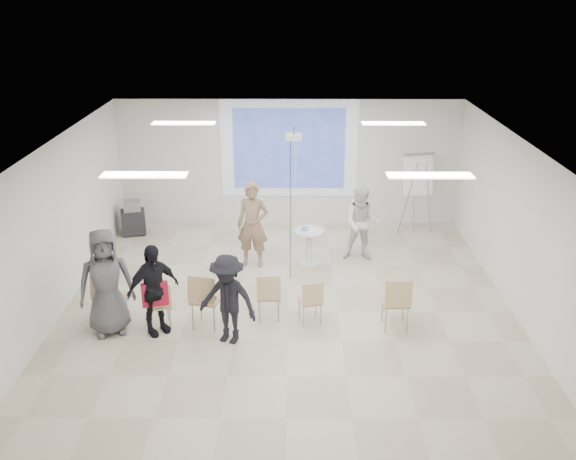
{
  "coord_description": "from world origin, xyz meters",
  "views": [
    {
      "loc": [
        0.07,
        -10.13,
        5.51
      ],
      "look_at": [
        0.0,
        0.8,
        1.25
      ],
      "focal_mm": 40.0,
      "sensor_mm": 36.0,
      "label": 1
    }
  ],
  "objects_px": {
    "chair_far_left": "(108,295)",
    "chair_left_mid": "(159,302)",
    "audience_left": "(153,283)",
    "chair_right_far": "(397,300)",
    "flipchart_easel": "(418,175)",
    "audience_outer": "(105,276)",
    "chair_center": "(269,293)",
    "player_left": "(253,219)",
    "laptop": "(207,297)",
    "audience_mid": "(228,294)",
    "chair_left_inner": "(205,297)",
    "chair_right_inner": "(311,299)",
    "av_cart": "(133,219)",
    "player_right": "(362,219)",
    "pedestal_table": "(309,245)"
  },
  "relations": [
    {
      "from": "chair_far_left",
      "to": "chair_left_mid",
      "type": "bearing_deg",
      "value": 5.29
    },
    {
      "from": "player_left",
      "to": "chair_left_mid",
      "type": "bearing_deg",
      "value": -110.55
    },
    {
      "from": "laptop",
      "to": "av_cart",
      "type": "bearing_deg",
      "value": -48.29
    },
    {
      "from": "chair_left_inner",
      "to": "laptop",
      "type": "xyz_separation_m",
      "value": [
        0.02,
        0.1,
        -0.05
      ]
    },
    {
      "from": "chair_center",
      "to": "audience_left",
      "type": "relative_size",
      "value": 0.48
    },
    {
      "from": "player_right",
      "to": "audience_mid",
      "type": "height_order",
      "value": "player_right"
    },
    {
      "from": "player_left",
      "to": "audience_mid",
      "type": "bearing_deg",
      "value": -86.19
    },
    {
      "from": "chair_right_inner",
      "to": "audience_left",
      "type": "height_order",
      "value": "audience_left"
    },
    {
      "from": "chair_far_left",
      "to": "chair_left_mid",
      "type": "distance_m",
      "value": 0.89
    },
    {
      "from": "chair_far_left",
      "to": "audience_outer",
      "type": "xyz_separation_m",
      "value": [
        0.07,
        -0.22,
        0.45
      ]
    },
    {
      "from": "chair_far_left",
      "to": "chair_center",
      "type": "bearing_deg",
      "value": 16.34
    },
    {
      "from": "chair_left_mid",
      "to": "chair_left_inner",
      "type": "xyz_separation_m",
      "value": [
        0.77,
        0.01,
        0.1
      ]
    },
    {
      "from": "audience_outer",
      "to": "av_cart",
      "type": "relative_size",
      "value": 2.54
    },
    {
      "from": "chair_center",
      "to": "audience_outer",
      "type": "bearing_deg",
      "value": -174.67
    },
    {
      "from": "chair_far_left",
      "to": "chair_left_inner",
      "type": "distance_m",
      "value": 1.65
    },
    {
      "from": "chair_left_mid",
      "to": "audience_mid",
      "type": "relative_size",
      "value": 0.48
    },
    {
      "from": "player_left",
      "to": "chair_right_far",
      "type": "bearing_deg",
      "value": -37.86
    },
    {
      "from": "pedestal_table",
      "to": "flipchart_easel",
      "type": "bearing_deg",
      "value": 35.55
    },
    {
      "from": "audience_outer",
      "to": "chair_center",
      "type": "bearing_deg",
      "value": -10.74
    },
    {
      "from": "chair_center",
      "to": "flipchart_easel",
      "type": "relative_size",
      "value": 0.46
    },
    {
      "from": "player_right",
      "to": "pedestal_table",
      "type": "bearing_deg",
      "value": -159.18
    },
    {
      "from": "flipchart_easel",
      "to": "av_cart",
      "type": "bearing_deg",
      "value": 172.16
    },
    {
      "from": "av_cart",
      "to": "audience_outer",
      "type": "bearing_deg",
      "value": -96.49
    },
    {
      "from": "player_left",
      "to": "chair_left_inner",
      "type": "height_order",
      "value": "player_left"
    },
    {
      "from": "chair_left_inner",
      "to": "chair_right_inner",
      "type": "relative_size",
      "value": 1.27
    },
    {
      "from": "flipchart_easel",
      "to": "av_cart",
      "type": "height_order",
      "value": "flipchart_easel"
    },
    {
      "from": "chair_left_mid",
      "to": "chair_right_inner",
      "type": "distance_m",
      "value": 2.56
    },
    {
      "from": "player_right",
      "to": "flipchart_easel",
      "type": "height_order",
      "value": "flipchart_easel"
    },
    {
      "from": "pedestal_table",
      "to": "flipchart_easel",
      "type": "height_order",
      "value": "flipchart_easel"
    },
    {
      "from": "chair_left_mid",
      "to": "audience_left",
      "type": "bearing_deg",
      "value": -127.95
    },
    {
      "from": "chair_left_inner",
      "to": "audience_outer",
      "type": "distance_m",
      "value": 1.65
    },
    {
      "from": "pedestal_table",
      "to": "audience_mid",
      "type": "xyz_separation_m",
      "value": [
        -1.37,
        -3.07,
        0.43
      ]
    },
    {
      "from": "pedestal_table",
      "to": "player_right",
      "type": "height_order",
      "value": "player_right"
    },
    {
      "from": "pedestal_table",
      "to": "audience_left",
      "type": "relative_size",
      "value": 0.43
    },
    {
      "from": "chair_right_inner",
      "to": "audience_outer",
      "type": "height_order",
      "value": "audience_outer"
    },
    {
      "from": "player_left",
      "to": "chair_right_inner",
      "type": "height_order",
      "value": "player_left"
    },
    {
      "from": "chair_far_left",
      "to": "chair_left_mid",
      "type": "xyz_separation_m",
      "value": [
        0.88,
        -0.11,
        -0.08
      ]
    },
    {
      "from": "chair_right_inner",
      "to": "audience_outer",
      "type": "xyz_separation_m",
      "value": [
        -3.37,
        -0.29,
        0.56
      ]
    },
    {
      "from": "chair_right_far",
      "to": "flipchart_easel",
      "type": "height_order",
      "value": "flipchart_easel"
    },
    {
      "from": "pedestal_table",
      "to": "chair_far_left",
      "type": "xyz_separation_m",
      "value": [
        -3.45,
        -2.56,
        0.14
      ]
    },
    {
      "from": "av_cart",
      "to": "flipchart_easel",
      "type": "bearing_deg",
      "value": -13.58
    },
    {
      "from": "player_left",
      "to": "flipchart_easel",
      "type": "height_order",
      "value": "player_left"
    },
    {
      "from": "audience_left",
      "to": "audience_mid",
      "type": "xyz_separation_m",
      "value": [
        1.25,
        -0.27,
        -0.04
      ]
    },
    {
      "from": "laptop",
      "to": "audience_mid",
      "type": "height_order",
      "value": "audience_mid"
    },
    {
      "from": "pedestal_table",
      "to": "chair_left_mid",
      "type": "bearing_deg",
      "value": -133.9
    },
    {
      "from": "player_right",
      "to": "chair_right_inner",
      "type": "distance_m",
      "value": 3.02
    },
    {
      "from": "audience_outer",
      "to": "flipchart_easel",
      "type": "relative_size",
      "value": 1.07
    },
    {
      "from": "pedestal_table",
      "to": "chair_center",
      "type": "bearing_deg",
      "value": -107.36
    },
    {
      "from": "chair_right_inner",
      "to": "av_cart",
      "type": "height_order",
      "value": "av_cart"
    },
    {
      "from": "chair_left_inner",
      "to": "av_cart",
      "type": "distance_m",
      "value": 4.87
    }
  ]
}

